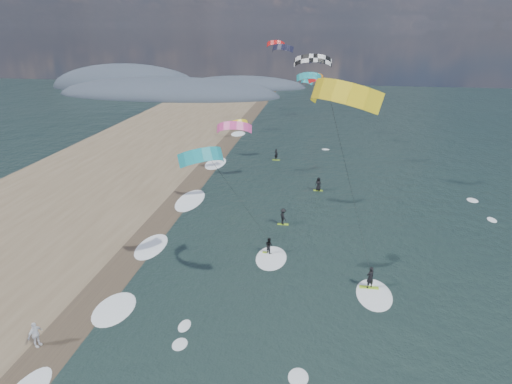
# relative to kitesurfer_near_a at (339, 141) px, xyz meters

# --- Properties ---
(wet_sand_strip) EXTENTS (3.00, 240.00, 0.00)m
(wet_sand_strip) POSITION_rel_kitesurfer_near_a_xyz_m (-16.52, 3.61, -12.53)
(wet_sand_strip) COLOR #382D23
(wet_sand_strip) RESTS_ON ground
(coastal_hills) EXTENTS (80.00, 41.00, 15.00)m
(coastal_hills) POSITION_rel_kitesurfer_near_a_xyz_m (-49.36, 101.47, -12.54)
(coastal_hills) COLOR #3D4756
(coastal_hills) RESTS_ON ground
(kitesurfer_near_a) EXTENTS (7.82, 9.48, 16.36)m
(kitesurfer_near_a) POSITION_rel_kitesurfer_near_a_xyz_m (0.00, 0.00, 0.00)
(kitesurfer_near_a) COLOR #A0D826
(kitesurfer_near_a) RESTS_ON ground
(kitesurfer_near_b) EXTENTS (6.79, 8.85, 11.72)m
(kitesurfer_near_b) POSITION_rel_kitesurfer_near_a_xyz_m (-7.14, 4.94, -5.59)
(kitesurfer_near_b) COLOR #A0D826
(kitesurfer_near_b) RESTS_ON ground
(far_kitesurfers) EXTENTS (7.45, 22.47, 1.72)m
(far_kitesurfers) POSITION_rel_kitesurfer_near_a_xyz_m (-3.85, 22.04, -11.68)
(far_kitesurfers) COLOR #A0D826
(far_kitesurfers) RESTS_ON ground
(bg_kite_field) EXTENTS (12.61, 72.00, 9.86)m
(bg_kite_field) POSITION_rel_kitesurfer_near_a_xyz_m (-5.41, 46.23, -1.08)
(bg_kite_field) COLOR yellow
(bg_kite_field) RESTS_ON ground
(shoreline_surf) EXTENTS (2.40, 79.40, 0.11)m
(shoreline_surf) POSITION_rel_kitesurfer_near_a_xyz_m (-15.32, 8.36, -12.54)
(shoreline_surf) COLOR white
(shoreline_surf) RESTS_ON ground
(beach_walker) EXTENTS (0.66, 1.08, 1.72)m
(beach_walker) POSITION_rel_kitesurfer_near_a_xyz_m (-17.56, -4.58, -11.68)
(beach_walker) COLOR silver
(beach_walker) RESTS_ON ground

